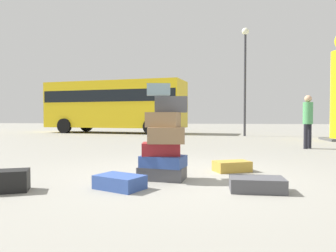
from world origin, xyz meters
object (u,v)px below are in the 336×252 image
at_px(suitcase_navy_right_side, 120,182).
at_px(lamp_post, 245,65).
at_px(person_bearded_onlooker, 308,117).
at_px(suitcase_black_behind_tower, 8,181).
at_px(suitcase_tan_white_trunk, 232,166).
at_px(parked_bus, 115,104).
at_px(suitcase_charcoal_left_side, 257,184).
at_px(suitcase_tower, 164,141).

relative_size(suitcase_navy_right_side, lamp_post, 0.12).
bearing_deg(person_bearded_onlooker, suitcase_black_behind_tower, 5.41).
bearing_deg(suitcase_navy_right_side, suitcase_tan_white_trunk, 68.77).
height_order(person_bearded_onlooker, parked_bus, parked_bus).
distance_m(suitcase_tan_white_trunk, person_bearded_onlooker, 5.33).
height_order(suitcase_charcoal_left_side, lamp_post, lamp_post).
xyz_separation_m(parked_bus, lamp_post, (7.66, -2.15, 1.88)).
distance_m(suitcase_tan_white_trunk, parked_bus, 14.59).
relative_size(suitcase_charcoal_left_side, suitcase_black_behind_tower, 1.38).
distance_m(suitcase_navy_right_side, parked_bus, 15.50).
height_order(suitcase_navy_right_side, suitcase_black_behind_tower, suitcase_black_behind_tower).
bearing_deg(suitcase_tan_white_trunk, parked_bus, 91.46).
xyz_separation_m(suitcase_black_behind_tower, parked_bus, (-3.17, 15.05, 1.69)).
xyz_separation_m(suitcase_tower, suitcase_charcoal_left_side, (1.36, -0.63, -0.52)).
bearing_deg(parked_bus, suitcase_tower, -60.54).
distance_m(suitcase_tan_white_trunk, suitcase_charcoal_left_side, 1.54).
relative_size(suitcase_tan_white_trunk, lamp_post, 0.11).
xyz_separation_m(suitcase_navy_right_side, suitcase_black_behind_tower, (-1.45, -0.36, 0.05)).
height_order(suitcase_navy_right_side, suitcase_tan_white_trunk, same).
bearing_deg(suitcase_tower, suitcase_tan_white_trunk, 38.20).
distance_m(suitcase_tower, suitcase_navy_right_side, 1.04).
bearing_deg(suitcase_black_behind_tower, suitcase_navy_right_side, -9.85).
relative_size(suitcase_black_behind_tower, person_bearded_onlooker, 0.31).
bearing_deg(lamp_post, person_bearded_onlooker, -78.82).
height_order(suitcase_tower, suitcase_navy_right_side, suitcase_tower).
xyz_separation_m(suitcase_navy_right_side, lamp_post, (3.04, 12.55, 3.62)).
bearing_deg(parked_bus, suitcase_black_behind_tower, -68.85).
bearing_deg(parked_bus, lamp_post, -6.41).
bearing_deg(parked_bus, suitcase_tan_white_trunk, -55.12).
bearing_deg(lamp_post, suitcase_charcoal_left_side, -95.34).
relative_size(suitcase_tan_white_trunk, suitcase_black_behind_tower, 1.23).
relative_size(suitcase_navy_right_side, suitcase_black_behind_tower, 1.25).
distance_m(suitcase_charcoal_left_side, lamp_post, 13.01).
height_order(suitcase_tan_white_trunk, suitcase_black_behind_tower, suitcase_black_behind_tower).
height_order(suitcase_navy_right_side, person_bearded_onlooker, person_bearded_onlooker).
bearing_deg(lamp_post, suitcase_navy_right_side, -103.63).
bearing_deg(suitcase_black_behind_tower, lamp_post, 47.17).
xyz_separation_m(suitcase_charcoal_left_side, lamp_post, (1.16, 12.44, 3.62)).
bearing_deg(suitcase_black_behind_tower, person_bearded_onlooker, 24.91).
height_order(suitcase_tan_white_trunk, parked_bus, parked_bus).
distance_m(suitcase_tower, lamp_post, 12.47).
distance_m(suitcase_navy_right_side, suitcase_charcoal_left_side, 1.88).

